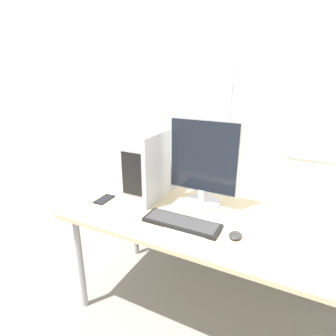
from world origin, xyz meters
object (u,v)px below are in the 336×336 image
keyboard (182,223)px  cell_phone (104,199)px  mouse (235,235)px  monitor_main (203,163)px  pc_tower (149,164)px

keyboard → cell_phone: (-0.58, 0.05, -0.01)m
keyboard → mouse: mouse is taller
monitor_main → pc_tower: bearing=-173.8°
mouse → cell_phone: size_ratio=0.56×
cell_phone → pc_tower: bearing=40.3°
cell_phone → mouse: bearing=-4.3°
monitor_main → cell_phone: monitor_main is taller
pc_tower → keyboard: bearing=-35.7°
monitor_main → cell_phone: bearing=-157.4°
monitor_main → mouse: 0.48m
cell_phone → keyboard: bearing=-6.4°
monitor_main → cell_phone: size_ratio=3.73×
mouse → cell_phone: mouse is taller
keyboard → cell_phone: keyboard is taller
pc_tower → cell_phone: (-0.23, -0.21, -0.22)m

